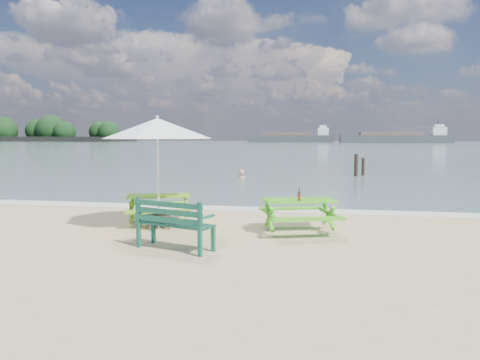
% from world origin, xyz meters
% --- Properties ---
extents(sea, '(300.00, 300.00, 0.00)m').
position_xyz_m(sea, '(0.00, 85.00, 0.00)').
color(sea, slate).
rests_on(sea, ground).
extents(foam_strip, '(22.00, 0.90, 0.01)m').
position_xyz_m(foam_strip, '(0.00, 4.60, 0.01)').
color(foam_strip, silver).
rests_on(foam_strip, ground).
extents(island_headland, '(90.00, 22.00, 7.60)m').
position_xyz_m(island_headland, '(-110.00, 140.00, 3.26)').
color(island_headland, black).
rests_on(island_headland, ground).
extents(picnic_table_left, '(1.91, 2.02, 0.70)m').
position_xyz_m(picnic_table_left, '(-1.24, 2.04, 0.34)').
color(picnic_table_left, '#609E18').
rests_on(picnic_table_left, ground).
extents(picnic_table_right, '(1.98, 2.09, 0.73)m').
position_xyz_m(picnic_table_right, '(2.13, 1.67, 0.35)').
color(picnic_table_right, '#44AE1A').
rests_on(picnic_table_right, ground).
extents(park_bench, '(1.59, 0.96, 0.93)m').
position_xyz_m(park_bench, '(-0.05, -0.31, 0.29)').
color(park_bench, '#114636').
rests_on(park_bench, ground).
extents(side_table, '(0.66, 0.66, 0.33)m').
position_xyz_m(side_table, '(-1.05, 1.50, 0.17)').
color(side_table, brown).
rests_on(side_table, ground).
extents(patio_umbrella, '(3.32, 3.32, 2.50)m').
position_xyz_m(patio_umbrella, '(-1.05, 1.50, 2.27)').
color(patio_umbrella, silver).
rests_on(patio_umbrella, ground).
extents(beer_bottle, '(0.07, 0.07, 0.27)m').
position_xyz_m(beer_bottle, '(2.13, 1.48, 0.82)').
color(beer_bottle, '#945615').
rests_on(beer_bottle, picnic_table_right).
extents(swimmer, '(0.68, 0.58, 1.59)m').
position_xyz_m(swimmer, '(-1.49, 14.47, -0.38)').
color(swimmer, tan).
rests_on(swimmer, ground).
extents(mooring_pilings, '(0.58, 0.78, 1.35)m').
position_xyz_m(mooring_pilings, '(4.35, 16.59, 0.43)').
color(mooring_pilings, black).
rests_on(mooring_pilings, ground).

